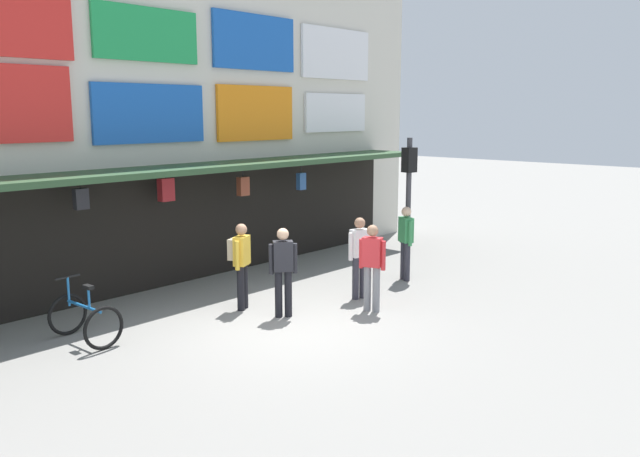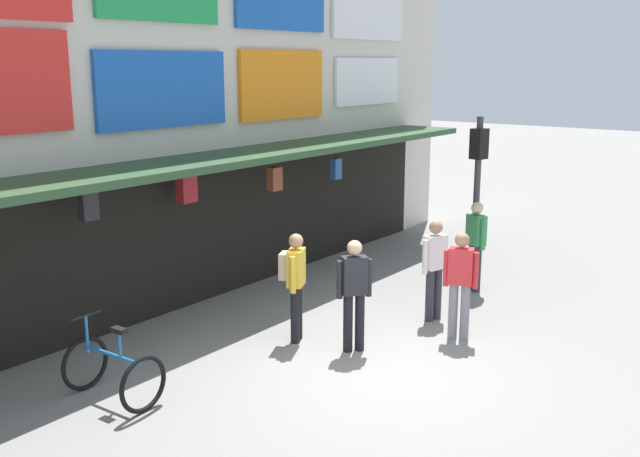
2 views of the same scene
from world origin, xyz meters
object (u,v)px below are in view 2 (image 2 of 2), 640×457
(bicycle_parked, at_px, (113,371))
(pedestrian_in_green, at_px, (354,289))
(pedestrian_in_white, at_px, (460,280))
(pedestrian_in_red, at_px, (476,241))
(pedestrian_in_blue, at_px, (295,279))
(traffic_light_far, at_px, (477,174))
(pedestrian_in_yellow, at_px, (435,264))

(bicycle_parked, bearing_deg, pedestrian_in_green, -25.40)
(pedestrian_in_white, relative_size, pedestrian_in_red, 1.00)
(pedestrian_in_blue, bearing_deg, bicycle_parked, 169.54)
(pedestrian_in_white, height_order, pedestrian_in_red, same)
(bicycle_parked, xyz_separation_m, pedestrian_in_red, (6.91, -1.62, 0.55))
(traffic_light_far, xyz_separation_m, pedestrian_in_green, (-4.09, -0.06, -1.19))
(traffic_light_far, height_order, pedestrian_in_yellow, traffic_light_far)
(bicycle_parked, distance_m, pedestrian_in_white, 5.20)
(traffic_light_far, height_order, pedestrian_in_red, traffic_light_far)
(pedestrian_in_yellow, distance_m, pedestrian_in_red, 1.88)
(traffic_light_far, bearing_deg, pedestrian_in_green, -179.19)
(pedestrian_in_blue, height_order, pedestrian_in_red, same)
(traffic_light_far, relative_size, pedestrian_in_red, 1.90)
(pedestrian_in_white, bearing_deg, pedestrian_in_red, 20.20)
(traffic_light_far, bearing_deg, pedestrian_in_red, -150.43)
(bicycle_parked, relative_size, pedestrian_in_yellow, 0.71)
(bicycle_parked, height_order, pedestrian_in_white, pedestrian_in_white)
(pedestrian_in_green, bearing_deg, bicycle_parked, 154.60)
(traffic_light_far, height_order, bicycle_parked, traffic_light_far)
(traffic_light_far, relative_size, pedestrian_in_blue, 1.90)
(pedestrian_in_white, bearing_deg, pedestrian_in_yellow, 54.36)
(pedestrian_in_green, distance_m, pedestrian_in_red, 3.77)
(pedestrian_in_green, bearing_deg, pedestrian_in_red, -1.96)
(pedestrian_in_blue, xyz_separation_m, pedestrian_in_red, (3.97, -1.08, -0.04))
(bicycle_parked, bearing_deg, traffic_light_far, -11.22)
(pedestrian_in_green, xyz_separation_m, pedestrian_in_red, (3.76, -0.13, 0.00))
(pedestrian_in_red, bearing_deg, pedestrian_in_green, 178.04)
(pedestrian_in_green, distance_m, pedestrian_in_blue, 0.97)
(pedestrian_in_blue, bearing_deg, pedestrian_in_white, -51.17)
(traffic_light_far, distance_m, pedestrian_in_green, 4.26)
(traffic_light_far, relative_size, pedestrian_in_yellow, 1.90)
(pedestrian_in_yellow, bearing_deg, pedestrian_in_blue, 149.26)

